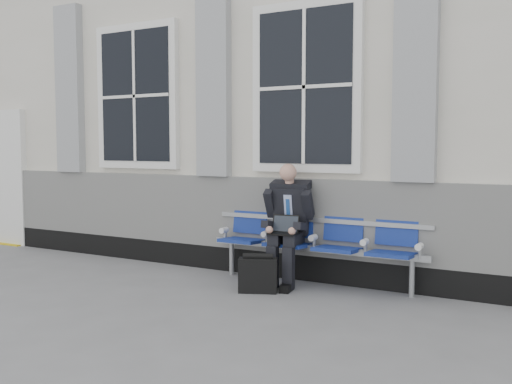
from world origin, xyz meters
The scene contains 5 objects.
ground centered at (0.00, 0.00, 0.00)m, with size 70.00×70.00×0.00m, color slate.
station_building centered at (-0.02, 3.47, 2.22)m, with size 14.40×4.40×4.49m.
bench centered at (0.54, 1.32, 0.55)m, with size 2.60×0.47×0.91m.
businessman centered at (0.26, 1.19, 0.75)m, with size 0.57×0.77×1.38m.
briefcase centered at (0.13, 0.70, 0.20)m, with size 0.45×0.33×0.43m.
Camera 1 is at (3.03, -4.62, 1.58)m, focal length 40.00 mm.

